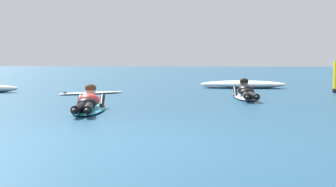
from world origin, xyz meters
The scene contains 5 objects.
ground_plane centered at (0.00, 10.00, 0.00)m, with size 120.00×120.00×0.00m, color navy.
surfer_near centered at (-1.21, 3.45, 0.13)m, with size 0.98×2.58×0.53m.
surfer_far centered at (1.75, 6.98, 0.14)m, with size 0.71×2.70×0.54m.
drifting_surfboard centered at (-2.54, 8.18, 0.03)m, with size 1.79×1.75×0.16m.
whitewater_front centered at (1.73, 11.80, 0.12)m, with size 2.91×1.03×0.26m.
Camera 1 is at (1.54, -5.74, 0.96)m, focal length 54.71 mm.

